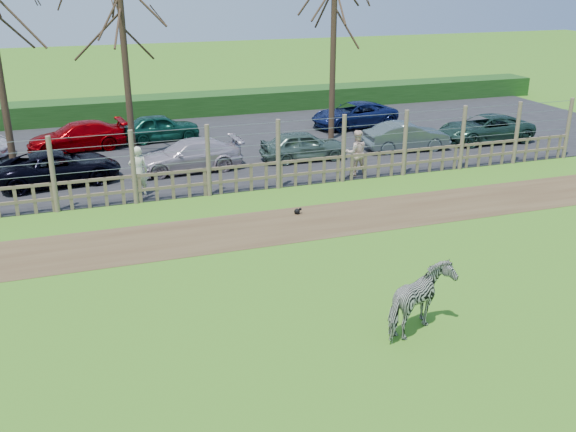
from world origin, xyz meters
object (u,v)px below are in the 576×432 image
object	(u,v)px
car_2	(59,167)
car_4	(304,145)
tree_mid	(123,38)
tree_right	(334,22)
crow	(297,211)
visitor_a	(138,171)
car_6	(485,129)
car_5	(407,136)
car_10	(160,127)
car_12	(354,115)
visitor_b	(356,153)
car_9	(77,136)
zebra	(420,301)
car_3	(189,155)

from	to	relation	value
car_2	car_4	distance (m)	9.46
tree_mid	tree_right	world-z (taller)	tree_right
crow	car_4	xyz separation A→B (m)	(2.32, 5.80, 0.54)
tree_right	crow	distance (m)	11.16
visitor_a	car_2	bearing A→B (deg)	-37.54
car_6	tree_right	bearing A→B (deg)	-111.17
visitor_a	tree_right	bearing A→B (deg)	-146.78
tree_right	car_5	distance (m)	5.91
tree_mid	car_10	distance (m)	5.28
car_12	car_6	bearing A→B (deg)	36.07
visitor_b	car_4	bearing A→B (deg)	-57.22
visitor_b	crow	size ratio (longest dim) A/B	6.83
visitor_b	car_10	world-z (taller)	visitor_b
car_9	car_2	bearing A→B (deg)	-16.60
zebra	crow	size ratio (longest dim) A/B	7.06
tree_right	crow	xyz separation A→B (m)	(-4.73, -8.70, -5.14)
car_5	car_6	world-z (taller)	same
visitor_a	car_2	xyz separation A→B (m)	(-2.59, 2.26, -0.26)
car_4	car_10	xyz separation A→B (m)	(-5.07, 5.17, 0.00)
car_5	car_9	xyz separation A→B (m)	(-13.44, 4.55, 0.00)
car_4	car_10	size ratio (longest dim) A/B	1.00
zebra	car_9	xyz separation A→B (m)	(-6.44, 17.97, -0.11)
car_5	car_9	size ratio (longest dim) A/B	0.88
tree_right	car_9	bearing A→B (deg)	171.51
car_3	car_9	world-z (taller)	same
tree_mid	car_9	world-z (taller)	tree_mid
crow	car_3	xyz separation A→B (m)	(-2.40, 5.78, 0.54)
car_6	car_2	bearing A→B (deg)	-87.26
car_12	car_9	bearing A→B (deg)	-95.94
visitor_a	visitor_b	world-z (taller)	same
visitor_a	car_5	size ratio (longest dim) A/B	0.47
tree_mid	car_10	size ratio (longest dim) A/B	1.94
crow	car_2	distance (m)	9.14
tree_right	tree_mid	bearing A→B (deg)	-176.82
visitor_a	car_2	size ratio (longest dim) A/B	0.40
car_3	crow	bearing A→B (deg)	19.51
visitor_b	car_6	size ratio (longest dim) A/B	0.40
car_3	car_12	world-z (taller)	same
car_10	zebra	bearing A→B (deg)	-176.83
car_2	car_9	bearing A→B (deg)	-16.05
tree_right	car_6	world-z (taller)	tree_right
crow	car_3	world-z (taller)	car_3
zebra	car_5	world-z (taller)	zebra
zebra	car_12	world-z (taller)	zebra
visitor_a	car_3	size ratio (longest dim) A/B	0.42
car_6	car_12	size ratio (longest dim) A/B	1.00
visitor_a	car_12	world-z (taller)	visitor_a
car_10	car_4	bearing A→B (deg)	-140.98
car_2	car_6	size ratio (longest dim) A/B	1.00
visitor_b	car_12	size ratio (longest dim) A/B	0.40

